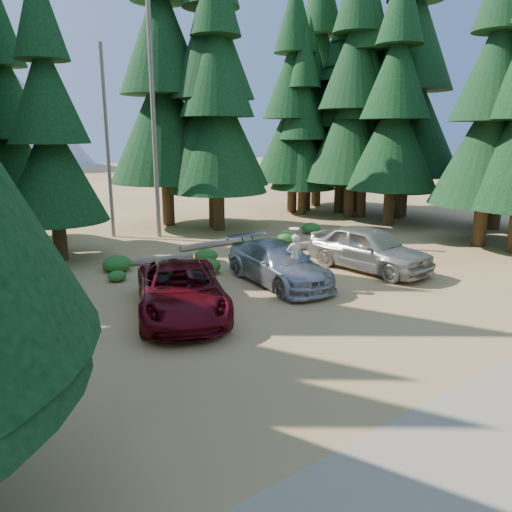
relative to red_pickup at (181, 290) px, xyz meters
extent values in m
plane|color=#A17544|center=(4.17, -3.12, -0.79)|extent=(160.00, 160.00, 0.00)
cylinder|color=slate|center=(4.97, 11.38, 5.21)|extent=(0.24, 0.24, 12.00)
cylinder|color=slate|center=(2.97, 12.88, 4.21)|extent=(0.20, 0.20, 10.00)
imported|color=#5B0710|center=(0.00, 0.00, 0.00)|extent=(4.75, 6.26, 1.58)
imported|color=#9FA1A7|center=(4.55, 0.67, -0.02)|extent=(2.82, 5.53, 1.54)
imported|color=#A5A192|center=(8.73, -0.17, 0.12)|extent=(2.52, 5.50, 1.83)
imported|color=beige|center=(4.59, -0.17, 0.40)|extent=(0.72, 0.58, 1.70)
cylinder|color=white|center=(4.59, -0.12, 1.43)|extent=(0.36, 0.36, 0.04)
cylinder|color=slate|center=(1.91, 6.28, -0.65)|extent=(3.91, 1.10, 0.28)
cylinder|color=slate|center=(5.95, 7.38, -0.64)|extent=(3.70, 0.35, 0.30)
cylinder|color=slate|center=(9.51, 4.07, -0.61)|extent=(5.47, 2.26, 0.36)
ellipsoid|color=#1F5B1B|center=(0.35, 5.99, -0.46)|extent=(1.18, 1.18, 0.65)
ellipsoid|color=#1F5B1B|center=(-0.21, 4.66, -0.59)|extent=(0.73, 0.73, 0.40)
ellipsoid|color=#1F5B1B|center=(3.11, 3.45, -0.49)|extent=(1.10, 1.10, 0.61)
ellipsoid|color=#1F5B1B|center=(4.08, 5.06, -0.51)|extent=(1.03, 1.03, 0.57)
ellipsoid|color=#1F5B1B|center=(9.51, 5.89, -0.50)|extent=(1.04, 1.04, 0.57)
ellipsoid|color=#1F5B1B|center=(12.18, 6.88, -0.49)|extent=(1.11, 1.11, 0.61)
ellipsoid|color=#1F5B1B|center=(-4.06, 4.00, -0.61)|extent=(0.67, 0.67, 0.37)
ellipsoid|color=#1F5B1B|center=(13.40, 4.61, -0.52)|extent=(0.99, 0.99, 0.55)
camera|label=1|loc=(-7.20, -13.22, 4.80)|focal=35.00mm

